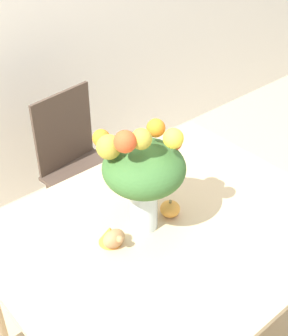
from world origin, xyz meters
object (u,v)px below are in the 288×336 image
(dining_chair_near_window, at_px, (82,168))
(turkey_figurine, at_px, (112,236))
(pumpkin, at_px, (170,209))
(flower_vase, at_px, (143,170))

(dining_chair_near_window, bearing_deg, turkey_figurine, -123.40)
(pumpkin, bearing_deg, dining_chair_near_window, 81.68)
(turkey_figurine, bearing_deg, dining_chair_near_window, 64.18)
(pumpkin, xyz_separation_m, turkey_figurine, (-0.28, 0.02, 0.00))
(pumpkin, height_order, dining_chair_near_window, dining_chair_near_window)
(flower_vase, xyz_separation_m, dining_chair_near_window, (0.25, 0.84, -0.57))
(turkey_figurine, height_order, dining_chair_near_window, dining_chair_near_window)
(flower_vase, height_order, pumpkin, flower_vase)
(pumpkin, relative_size, turkey_figurine, 0.68)
(flower_vase, xyz_separation_m, pumpkin, (0.13, -0.02, -0.24))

